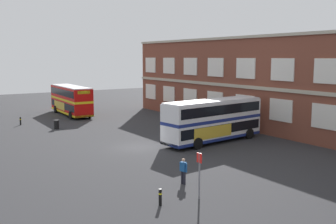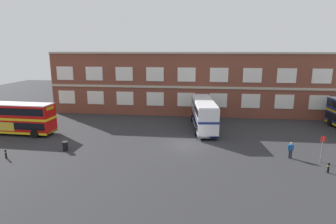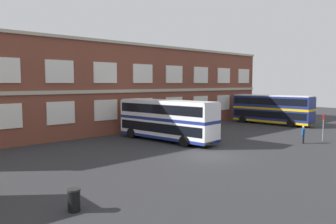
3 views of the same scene
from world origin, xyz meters
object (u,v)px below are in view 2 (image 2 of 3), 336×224
double_decker_near (12,118)px  station_litter_bin (65,146)px  double_decker_middle (204,114)px  safety_bollard_west (6,154)px  waiting_passenger (291,149)px  bus_stand_flag (322,147)px  safety_bollard_east (328,168)px

double_decker_near → station_litter_bin: double_decker_near is taller
double_decker_middle → station_litter_bin: 18.40m
double_decker_middle → safety_bollard_west: bearing=-146.3°
double_decker_middle → waiting_passenger: size_ratio=6.60×
station_litter_bin → double_decker_middle: bearing=35.0°
waiting_passenger → safety_bollard_west: waiting_passenger is taller
double_decker_near → station_litter_bin: (9.76, -5.18, -1.63)m
double_decker_middle → safety_bollard_west: 24.08m
waiting_passenger → bus_stand_flag: bus_stand_flag is taller
double_decker_middle → safety_bollard_east: 17.21m
double_decker_near → waiting_passenger: (33.56, -4.43, -1.22)m
double_decker_middle → safety_bollard_east: double_decker_middle is taller
waiting_passenger → station_litter_bin: 23.82m
bus_stand_flag → safety_bollard_west: bus_stand_flag is taller
waiting_passenger → station_litter_bin: bearing=-178.2°
double_decker_middle → safety_bollard_west: (-19.98, -13.33, -1.66)m
bus_stand_flag → safety_bollard_east: 2.73m
waiting_passenger → safety_bollard_east: bearing=-53.9°
double_decker_middle → station_litter_bin: size_ratio=10.89×
waiting_passenger → double_decker_middle: bearing=132.0°
double_decker_middle → station_litter_bin: double_decker_middle is taller
double_decker_near → safety_bollard_east: size_ratio=11.66×
double_decker_near → safety_bollard_east: double_decker_near is taller
double_decker_near → safety_bollard_west: double_decker_near is taller
waiting_passenger → station_litter_bin: (-23.81, -0.74, -0.41)m
bus_stand_flag → safety_bollard_east: bus_stand_flag is taller
double_decker_near → safety_bollard_east: (35.91, -7.65, -1.66)m
station_litter_bin → double_decker_near: bearing=152.1°
double_decker_middle → waiting_passenger: bearing=-48.0°
station_litter_bin → safety_bollard_east: station_litter_bin is taller
waiting_passenger → station_litter_bin: size_ratio=1.65×
station_litter_bin → safety_bollard_east: bearing=-5.4°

